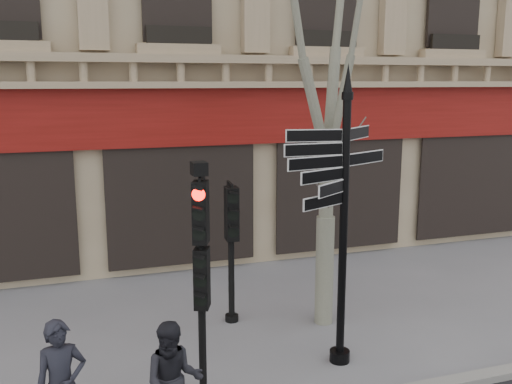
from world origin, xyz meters
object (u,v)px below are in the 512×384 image
at_px(traffic_signal_main, 201,253).
at_px(traffic_signal_secondary, 231,228).
at_px(plane_tree, 331,16).
at_px(pedestrian_b, 173,381).
at_px(fingerpost, 345,168).

relative_size(traffic_signal_main, traffic_signal_secondary, 1.32).
xyz_separation_m(traffic_signal_secondary, plane_tree, (1.59, -0.59, 3.67)).
height_order(plane_tree, pedestrian_b, plane_tree).
distance_m(fingerpost, traffic_signal_secondary, 2.71).
xyz_separation_m(traffic_signal_secondary, pedestrian_b, (-1.65, -3.16, -1.01)).
bearing_deg(plane_tree, traffic_signal_main, -146.34).
distance_m(fingerpost, plane_tree, 2.77).
xyz_separation_m(fingerpost, traffic_signal_secondary, (-1.20, 2.03, -1.34)).
bearing_deg(traffic_signal_main, fingerpost, 31.46).
bearing_deg(fingerpost, traffic_signal_secondary, 106.48).
relative_size(fingerpost, pedestrian_b, 3.04).
distance_m(fingerpost, pedestrian_b, 3.86).
relative_size(fingerpost, traffic_signal_main, 1.38).
distance_m(plane_tree, pedestrian_b, 6.25).
height_order(fingerpost, pedestrian_b, fingerpost).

